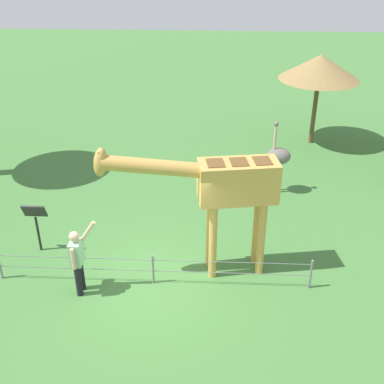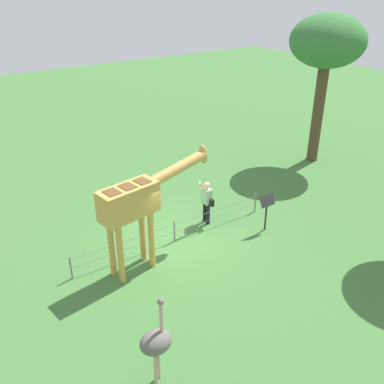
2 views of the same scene
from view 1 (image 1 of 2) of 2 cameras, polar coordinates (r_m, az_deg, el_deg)
name	(u,v)px [view 1 (image 1 of 2)]	position (r m, az deg, el deg)	size (l,w,h in m)	color
ground_plane	(154,281)	(11.28, -4.50, -10.39)	(60.00, 60.00, 0.00)	#427538
giraffe	(222,187)	(10.40, 3.60, 0.56)	(3.92, 1.10, 3.26)	gold
visitor	(78,258)	(10.69, -13.33, -7.59)	(0.57, 0.58, 1.76)	black
ostrich	(278,156)	(14.47, 10.14, 4.17)	(0.70, 0.56, 2.25)	#CC9E93
shade_hut_far	(320,67)	(17.87, 14.82, 14.00)	(2.81, 2.81, 3.25)	brown
info_sign	(35,217)	(12.27, -17.95, -2.87)	(0.56, 0.21, 1.32)	black
wire_fence	(153,268)	(10.98, -4.62, -8.95)	(7.05, 0.05, 0.75)	slate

